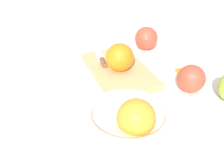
{
  "coord_description": "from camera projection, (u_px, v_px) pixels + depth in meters",
  "views": [
    {
      "loc": [
        -0.47,
        0.37,
        0.39
      ],
      "look_at": [
        0.02,
        0.09,
        0.04
      ],
      "focal_mm": 43.73,
      "sensor_mm": 36.0,
      "label": 1
    }
  ],
  "objects": [
    {
      "name": "citrus_peel",
      "position": [
        183.0,
        71.0,
        0.79
      ],
      "size": [
        0.05,
        0.04,
        0.01
      ],
      "primitive_type": "ellipsoid",
      "rotation": [
        0.0,
        0.0,
        0.07
      ],
      "color": "orange",
      "rests_on": "ground_plane"
    },
    {
      "name": "bowl",
      "position": [
        129.0,
        123.0,
        0.53
      ],
      "size": [
        0.17,
        0.17,
        0.11
      ],
      "color": "beige",
      "rests_on": "ground_plane"
    },
    {
      "name": "ground_plane",
      "position": [
        145.0,
        91.0,
        0.7
      ],
      "size": [
        2.4,
        2.4,
        0.0
      ],
      "primitive_type": "plane",
      "color": "silver"
    },
    {
      "name": "knife",
      "position": [
        101.0,
        58.0,
        0.81
      ],
      "size": [
        0.15,
        0.06,
        0.01
      ],
      "color": "silver",
      "rests_on": "cutting_board"
    },
    {
      "name": "apple_front_left_3",
      "position": [
        191.0,
        79.0,
        0.69
      ],
      "size": [
        0.07,
        0.07,
        0.07
      ],
      "primitive_type": "sphere",
      "color": "#D6422D",
      "rests_on": "ground_plane"
    },
    {
      "name": "cutting_board",
      "position": [
        119.0,
        71.0,
        0.77
      ],
      "size": [
        0.27,
        0.19,
        0.02
      ],
      "primitive_type": "cube",
      "rotation": [
        0.0,
        0.0,
        -0.16
      ],
      "color": "tan",
      "rests_on": "ground_plane"
    },
    {
      "name": "apple_front_right",
      "position": [
        146.0,
        38.0,
        0.91
      ],
      "size": [
        0.08,
        0.08,
        0.08
      ],
      "primitive_type": "sphere",
      "color": "#D6422D",
      "rests_on": "ground_plane"
    },
    {
      "name": "orange_on_board",
      "position": [
        120.0,
        57.0,
        0.74
      ],
      "size": [
        0.08,
        0.08,
        0.08
      ],
      "primitive_type": "sphere",
      "color": "orange",
      "rests_on": "cutting_board"
    }
  ]
}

